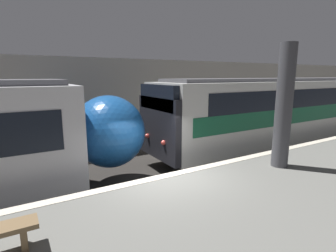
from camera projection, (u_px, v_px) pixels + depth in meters
ground_plane at (164, 209)px, 7.58m from camera, size 120.00×120.00×0.00m
platform at (214, 229)px, 5.66m from camera, size 40.00×4.31×1.09m
station_rear_barrier at (95, 106)px, 12.78m from camera, size 50.00×0.15×4.65m
support_pillar_near at (284, 107)px, 7.71m from camera, size 0.48×0.48×3.65m
train_boxy at (321, 108)px, 15.48m from camera, size 22.28×2.90×3.68m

